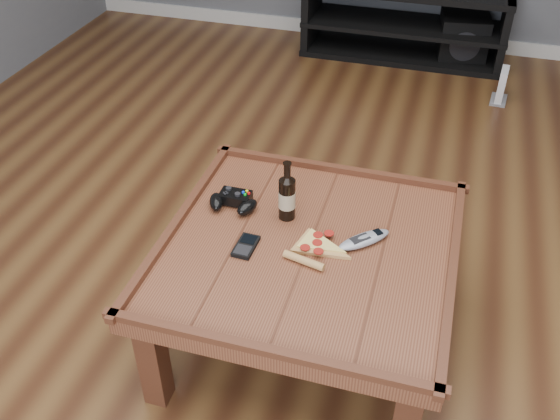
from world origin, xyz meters
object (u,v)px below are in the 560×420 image
(media_console, at_px, (404,22))
(beer_bottle, at_px, (287,196))
(coffee_table, at_px, (308,259))
(game_console, at_px, (501,87))
(smartphone, at_px, (246,246))
(remote_control, at_px, (364,240))
(subwoofer, at_px, (463,38))
(game_controller, at_px, (233,201))
(pizza_slice, at_px, (315,247))

(media_console, height_order, beer_bottle, beer_bottle)
(coffee_table, bearing_deg, game_console, 72.68)
(smartphone, distance_m, remote_control, 0.41)
(remote_control, bearing_deg, subwoofer, 130.62)
(game_controller, bearing_deg, smartphone, -60.14)
(subwoofer, bearing_deg, game_console, -72.20)
(coffee_table, relative_size, beer_bottle, 4.36)
(game_controller, distance_m, game_console, 2.34)
(game_controller, bearing_deg, coffee_table, -23.65)
(pizza_slice, bearing_deg, game_console, 86.55)
(game_console, bearing_deg, remote_control, -98.54)
(beer_bottle, xyz_separation_m, smartphone, (-0.09, -0.21, -0.09))
(smartphone, bearing_deg, remote_control, 22.18)
(coffee_table, distance_m, subwoofer, 2.84)
(media_console, distance_m, smartphone, 2.83)
(remote_control, xyz_separation_m, subwoofer, (0.23, 2.72, -0.30))
(coffee_table, height_order, media_console, media_console)
(remote_control, bearing_deg, coffee_table, -112.21)
(pizza_slice, height_order, smartphone, pizza_slice)
(pizza_slice, bearing_deg, remote_control, 40.73)
(subwoofer, bearing_deg, remote_control, -102.95)
(coffee_table, bearing_deg, pizza_slice, -14.14)
(pizza_slice, xyz_separation_m, smartphone, (-0.23, -0.06, -0.00))
(media_console, bearing_deg, game_controller, -97.11)
(media_console, bearing_deg, remote_control, -86.15)
(media_console, xyz_separation_m, beer_bottle, (-0.12, -2.61, 0.30))
(coffee_table, xyz_separation_m, pizza_slice, (0.03, -0.01, 0.07))
(game_controller, relative_size, game_console, 0.96)
(media_console, relative_size, game_console, 6.51)
(coffee_table, xyz_separation_m, beer_bottle, (-0.12, 0.14, 0.15))
(game_controller, bearing_deg, subwoofer, 74.47)
(game_controller, distance_m, smartphone, 0.24)
(beer_bottle, distance_m, subwoofer, 2.74)
(pizza_slice, height_order, remote_control, remote_control)
(beer_bottle, xyz_separation_m, remote_control, (0.30, -0.07, -0.08))
(smartphone, distance_m, subwoofer, 2.94)
(media_console, xyz_separation_m, game_console, (0.69, -0.53, -0.15))
(remote_control, distance_m, game_console, 2.24)
(coffee_table, distance_m, game_console, 2.34)
(media_console, height_order, game_console, media_console)
(remote_control, bearing_deg, pizza_slice, -107.03)
(media_console, xyz_separation_m, pizza_slice, (0.03, -2.76, 0.21))
(coffee_table, bearing_deg, subwoofer, 81.64)
(media_console, distance_m, remote_control, 2.69)
(game_controller, distance_m, pizza_slice, 0.38)
(beer_bottle, height_order, smartphone, beer_bottle)
(beer_bottle, relative_size, pizza_slice, 0.80)
(pizza_slice, relative_size, smartphone, 2.38)
(game_controller, bearing_deg, game_console, 63.86)
(coffee_table, distance_m, beer_bottle, 0.24)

